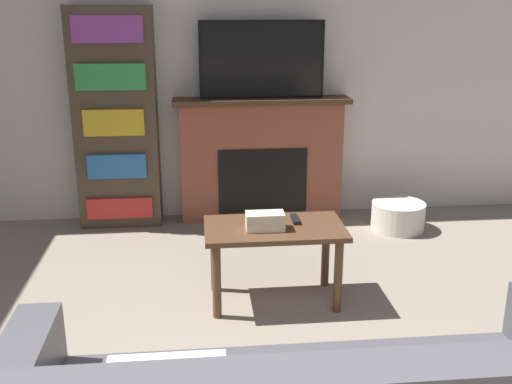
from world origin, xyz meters
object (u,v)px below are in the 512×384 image
at_px(fireplace, 261,159).
at_px(storage_basket, 398,216).
at_px(tv, 262,60).
at_px(coffee_table, 274,239).
at_px(bookshelf, 116,119).

bearing_deg(fireplace, storage_basket, -20.45).
height_order(tv, coffee_table, tv).
relative_size(fireplace, storage_basket, 3.36).
bearing_deg(coffee_table, storage_basket, 44.07).
height_order(tv, bookshelf, bookshelf).
xyz_separation_m(fireplace, tv, (-0.00, -0.02, 0.80)).
relative_size(coffee_table, storage_basket, 1.95).
xyz_separation_m(tv, bookshelf, (-1.15, -0.00, -0.45)).
xyz_separation_m(tv, storage_basket, (1.05, -0.37, -1.19)).
bearing_deg(bookshelf, coffee_table, -54.15).
height_order(coffee_table, bookshelf, bookshelf).
height_order(tv, storage_basket, tv).
bearing_deg(tv, coffee_table, -93.31).
distance_m(coffee_table, bookshelf, 1.87).
xyz_separation_m(fireplace, coffee_table, (-0.09, -1.49, -0.11)).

